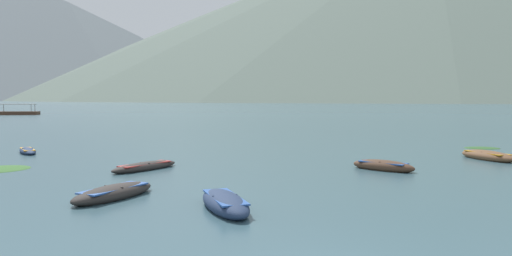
# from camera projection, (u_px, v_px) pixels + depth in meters

# --- Properties ---
(ground_plane) EXTENTS (6000.00, 6000.00, 0.00)m
(ground_plane) POSITION_uv_depth(u_px,v_px,m) (225.00, 100.00, 1502.46)
(ground_plane) COLOR #385660
(mountain_1) EXTENTS (1587.42, 1587.42, 538.93)m
(mountain_1) POSITION_uv_depth(u_px,v_px,m) (17.00, 7.00, 1383.60)
(mountain_1) COLOR slate
(mountain_1) RESTS_ON ground
(mountain_2) EXTENTS (1076.54, 1076.54, 311.56)m
(mountain_2) POSITION_uv_depth(u_px,v_px,m) (210.00, 57.00, 1725.55)
(mountain_2) COLOR slate
(mountain_2) RESTS_ON ground
(mountain_3) EXTENTS (2075.27, 2075.27, 475.46)m
(mountain_3) POSITION_uv_depth(u_px,v_px,m) (430.00, 11.00, 1284.44)
(mountain_3) COLOR #56665B
(mountain_3) RESTS_ON ground
(rowboat_0) EXTENTS (3.03, 3.10, 0.61)m
(rowboat_0) POSITION_uv_depth(u_px,v_px,m) (383.00, 166.00, 23.36)
(rowboat_0) COLOR #4C3323
(rowboat_0) RESTS_ON ground
(rowboat_2) EXTENTS (2.38, 3.39, 0.42)m
(rowboat_2) POSITION_uv_depth(u_px,v_px,m) (28.00, 151.00, 30.61)
(rowboat_2) COLOR navy
(rowboat_2) RESTS_ON ground
(rowboat_3) EXTENTS (2.07, 3.87, 0.65)m
(rowboat_3) POSITION_uv_depth(u_px,v_px,m) (225.00, 203.00, 15.03)
(rowboat_3) COLOR navy
(rowboat_3) RESTS_ON ground
(rowboat_4) EXTENTS (3.27, 3.75, 0.47)m
(rowboat_4) POSITION_uv_depth(u_px,v_px,m) (145.00, 167.00, 23.45)
(rowboat_4) COLOR #2D2826
(rowboat_4) RESTS_ON ground
(rowboat_5) EXTENTS (2.13, 4.00, 0.65)m
(rowboat_5) POSITION_uv_depth(u_px,v_px,m) (487.00, 156.00, 27.39)
(rowboat_5) COLOR brown
(rowboat_5) RESTS_ON ground
(rowboat_6) EXTENTS (2.93, 3.79, 0.57)m
(rowboat_6) POSITION_uv_depth(u_px,v_px,m) (114.00, 193.00, 16.76)
(rowboat_6) COLOR #2D2826
(rowboat_6) RESTS_ON ground
(ferry_0) EXTENTS (8.75, 3.16, 2.54)m
(ferry_0) POSITION_uv_depth(u_px,v_px,m) (17.00, 113.00, 104.09)
(ferry_0) COLOR #4C3323
(ferry_0) RESTS_ON ground
(weed_patch_2) EXTENTS (2.63, 2.15, 0.14)m
(weed_patch_2) POSITION_uv_depth(u_px,v_px,m) (482.00, 148.00, 33.64)
(weed_patch_2) COLOR #2D5628
(weed_patch_2) RESTS_ON ground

